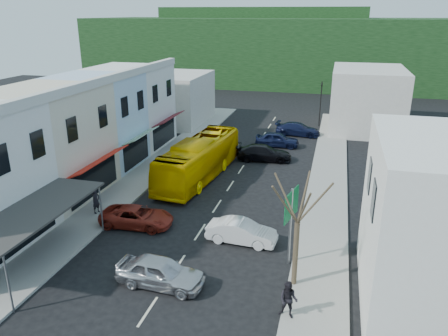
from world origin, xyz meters
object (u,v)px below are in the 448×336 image
Objects in this scene: car_white at (242,232)px; traffic_signal at (320,104)px; car_red at (137,216)px; pedestrian_right at (288,301)px; direction_sign at (290,227)px; pedestrian_left at (96,201)px; car_silver at (160,273)px; street_tree at (297,223)px; bus at (199,160)px.

traffic_signal is at bearing -2.24° from car_white.
car_white is 0.96× the size of car_red.
car_red is at bearing 60.77° from traffic_signal.
direction_sign reaches higher than pedestrian_right.
pedestrian_right is at bearing -104.15° from pedestrian_left.
street_tree reaches higher than car_silver.
car_white is 2.59× the size of pedestrian_left.
pedestrian_left is (-7.34, 6.54, 0.30)m from car_silver.
direction_sign is (-0.50, 4.65, 1.22)m from pedestrian_right.
car_red is 10.30m from direction_sign.
car_silver is at bearing -117.24° from pedestrian_left.
pedestrian_left reaches higher than car_silver.
car_red is at bearing 38.10° from car_silver.
traffic_signal is at bearing -21.39° from car_red.
car_silver is 0.82× the size of traffic_signal.
traffic_signal is (0.00, 31.76, 0.47)m from direction_sign.
car_white is 6.99m from car_red.
pedestrian_left is 13.70m from direction_sign.
car_white is 7.23m from pedestrian_right.
street_tree is at bearing -114.02° from car_red.
traffic_signal is (3.00, 30.09, 1.99)m from car_white.
pedestrian_left is 0.38× the size of direction_sign.
traffic_signal is (8.70, 20.41, 1.14)m from bus.
pedestrian_right is 36.46m from traffic_signal.
car_silver is 7.28m from street_tree.
car_white is at bearing 133.64° from street_tree.
street_tree is (13.84, -4.90, 2.53)m from pedestrian_left.
pedestrian_right is (10.48, -6.72, 0.30)m from car_red.
pedestrian_right is 0.24× the size of street_tree.
direction_sign reaches higher than car_white.
car_red is (-1.28, -9.28, -0.85)m from bus.
car_red is 12.45m from pedestrian_right.
car_red is 31.39m from traffic_signal.
car_red is 2.71× the size of pedestrian_left.
direction_sign is 31.76m from traffic_signal.
car_red is 1.04× the size of direction_sign.
traffic_signal reaches higher than pedestrian_right.
street_tree is at bearing 100.30° from pedestrian_right.
pedestrian_right is at bearing -147.59° from car_white.
pedestrian_right is 3.67m from street_tree.
car_silver is 0.99× the size of direction_sign.
car_white and car_red have the same top height.
car_silver is at bearing 69.72° from traffic_signal.
car_silver is 7.18m from direction_sign.
direction_sign reaches higher than car_red.
car_white is 0.82× the size of traffic_signal.
traffic_signal is (9.98, 29.70, 1.99)m from car_red.
car_red is at bearing 157.63° from pedestrian_right.
pedestrian_right is at bearing -95.59° from car_silver.
car_white is 0.62× the size of street_tree.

